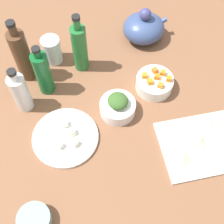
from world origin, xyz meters
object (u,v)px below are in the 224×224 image
Objects in this scene: bottle_1 at (43,73)px; bottle_2 at (20,92)px; drinking_glass_0 at (52,50)px; bottle_0 at (22,55)px; cutting_board at (213,143)px; teapot at (144,28)px; bowl_small_side at (34,219)px; bowl_greens at (118,108)px; bowl_carrots at (154,83)px; plate_tofu at (65,137)px; bottle_3 at (80,47)px.

bottle_1 reaches higher than bottle_2.
bottle_0 is at bearing -155.74° from drinking_glass_0.
teapot reaches higher than cutting_board.
bowl_small_side is 0.45× the size of bottle_1.
bowl_carrots is at bearing 20.74° from bowl_greens.
plate_tofu is 1.78× the size of bowl_greens.
bowl_carrots is (-10.67, 27.32, 2.13)cm from cutting_board.
bowl_small_side is at bearing -145.16° from bowl_carrots.
bowl_greens is 28.68cm from bottle_1.
cutting_board is at bearing -30.08° from bottle_2.
bowl_carrots is at bearing -36.44° from drinking_glass_0.
bottle_1 reaches higher than bowl_small_side.
plate_tofu is 20.74cm from bowl_greens.
bowl_small_side is at bearing -120.70° from plate_tofu.
bottle_0 reaches higher than bottle_1.
bowl_carrots is at bearing -100.75° from teapot.
drinking_glass_0 is (-16.89, 30.36, 2.85)cm from bowl_greens.
drinking_glass_0 reaches higher than plate_tofu.
bowl_small_side is 55.67cm from bottle_0.
cutting_board is 29.40cm from bowl_carrots.
bowl_carrots is 0.74× the size of teapot.
bowl_greens is 38.60cm from bottle_0.
bottle_3 is at bearing 106.49° from bowl_greens.
bottle_2 is 26.63cm from bottle_3.
bottle_2 is at bearing 158.64° from bowl_greens.
bottle_2 is at bearing 149.92° from cutting_board.
bottle_1 is 10.22cm from bottle_2.
bottle_3 is (12.95, 28.90, 9.87)cm from plate_tofu.
cutting_board is 49.47cm from plate_tofu.
teapot is 55.19cm from bottle_2.
plate_tofu is at bearing 160.80° from cutting_board.
bowl_small_side is 41.60cm from bottle_2.
drinking_glass_0 is (10.68, 4.81, -5.92)cm from bottle_0.
bottle_0 is (6.68, 54.47, 9.34)cm from bowl_small_side.
bowl_small_side reaches higher than plate_tofu.
bowl_small_side is at bearing -172.83° from cutting_board.
cutting_board is 57.27cm from bottle_3.
teapot is 0.84× the size of bottle_1.
bottle_2 is 1.82× the size of drinking_glass_0.
bottle_2 is (-10.79, 17.04, 7.70)cm from plate_tofu.
cutting_board is 1.33× the size of bottle_0.
bottle_3 is 12.79cm from drinking_glass_0.
bottle_3 is (-23.10, 17.85, 7.84)cm from bowl_carrots.
bottle_0 reaches higher than bowl_greens.
bottle_0 is at bearing 123.26° from bottle_1.
bottle_1 is (12.26, 45.96, 7.56)cm from bowl_small_side.
bottle_1 is (-21.98, 17.03, 6.99)cm from bowl_greens.
drinking_glass_0 is (5.09, 13.33, -4.14)cm from bottle_1.
plate_tofu is at bearing -76.14° from bottle_0.
cutting_board is 1.78× the size of bottle_2.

